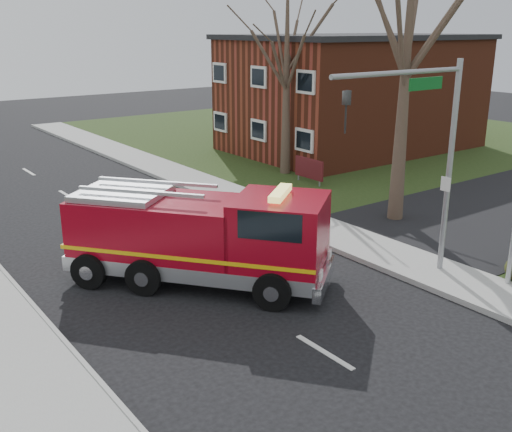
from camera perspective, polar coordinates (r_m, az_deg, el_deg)
ground at (r=15.26m, az=6.53°, el=-12.78°), size 120.00×120.00×0.00m
sidewalk_right at (r=19.59m, az=20.04°, el=-6.41°), size 2.40×80.00×0.15m
brick_building at (r=39.56m, az=9.23°, el=11.50°), size 15.40×10.40×7.25m
health_center_sign at (r=30.27m, az=5.08°, el=4.51°), size 0.12×2.00×1.40m
bare_tree_near at (r=24.25m, az=14.29°, el=16.42°), size 6.00×6.00×12.00m
bare_tree_far at (r=31.74m, az=2.96°, el=15.38°), size 5.25×5.25×10.50m
traffic_signal_mast at (r=18.33m, az=15.91°, el=7.56°), size 5.29×0.18×6.80m
fire_engine at (r=18.54m, az=-5.22°, el=-2.19°), size 6.99×7.83×3.18m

